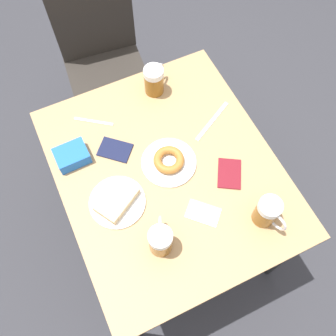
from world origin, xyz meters
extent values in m
plane|color=#333338|center=(0.00, 0.00, 0.00)|extent=(8.00, 8.00, 0.00)
cube|color=tan|center=(0.00, 0.00, 0.70)|extent=(0.82, 0.98, 0.03)
cylinder|color=black|center=(-0.37, -0.45, 0.34)|extent=(0.04, 0.04, 0.69)
cylinder|color=black|center=(0.37, -0.45, 0.34)|extent=(0.04, 0.04, 0.69)
cylinder|color=black|center=(-0.37, 0.45, 0.34)|extent=(0.04, 0.04, 0.69)
cylinder|color=black|center=(0.37, 0.45, 0.34)|extent=(0.04, 0.04, 0.69)
cube|color=#2D2823|center=(0.00, 0.73, 0.47)|extent=(0.44, 0.44, 0.02)
cube|color=#2D2823|center=(0.02, 0.91, 0.70)|extent=(0.40, 0.07, 0.44)
cylinder|color=#2D2823|center=(-0.19, 0.57, 0.23)|extent=(0.03, 0.03, 0.46)
cylinder|color=#2D2823|center=(0.16, 0.53, 0.23)|extent=(0.03, 0.03, 0.46)
cylinder|color=#2D2823|center=(-0.15, 0.92, 0.23)|extent=(0.03, 0.03, 0.46)
cylinder|color=#2D2823|center=(0.20, 0.88, 0.23)|extent=(0.03, 0.03, 0.46)
cylinder|color=white|center=(-0.23, -0.04, 0.72)|extent=(0.21, 0.21, 0.01)
cube|color=#D1B27F|center=(-0.23, -0.04, 0.75)|extent=(0.18, 0.17, 0.03)
cylinder|color=white|center=(0.02, 0.03, 0.72)|extent=(0.21, 0.21, 0.01)
torus|color=#B2702D|center=(0.02, 0.03, 0.74)|extent=(0.12, 0.12, 0.03)
cylinder|color=#8C5619|center=(-0.15, -0.26, 0.77)|extent=(0.08, 0.08, 0.10)
cylinder|color=white|center=(-0.15, -0.26, 0.84)|extent=(0.08, 0.08, 0.03)
torus|color=silver|center=(-0.13, -0.22, 0.78)|extent=(0.04, 0.08, 0.08)
cylinder|color=#8C5619|center=(0.23, -0.32, 0.77)|extent=(0.08, 0.08, 0.10)
cylinder|color=white|center=(0.23, -0.32, 0.84)|extent=(0.08, 0.08, 0.03)
torus|color=silver|center=(0.24, -0.36, 0.78)|extent=(0.03, 0.08, 0.08)
cylinder|color=#8C5619|center=(0.11, 0.37, 0.77)|extent=(0.08, 0.08, 0.10)
cylinder|color=white|center=(0.11, 0.37, 0.84)|extent=(0.08, 0.08, 0.03)
torus|color=silver|center=(0.15, 0.40, 0.78)|extent=(0.07, 0.06, 0.08)
cube|color=white|center=(0.04, -0.21, 0.72)|extent=(0.14, 0.14, 0.00)
cube|color=silver|center=(-0.18, 0.33, 0.72)|extent=(0.14, 0.11, 0.00)
cube|color=silver|center=(0.26, 0.13, 0.72)|extent=(0.21, 0.12, 0.00)
cube|color=maroon|center=(0.21, -0.12, 0.72)|extent=(0.14, 0.15, 0.01)
cube|color=#141938|center=(-0.15, 0.17, 0.72)|extent=(0.15, 0.15, 0.01)
cube|color=blue|center=(-0.31, 0.20, 0.75)|extent=(0.13, 0.10, 0.05)
camera|label=1|loc=(-0.27, -0.57, 2.02)|focal=40.00mm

